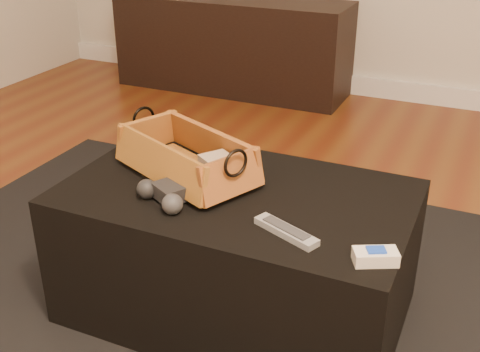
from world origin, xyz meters
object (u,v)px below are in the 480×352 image
at_px(tv_remote, 178,166).
at_px(wicker_basket, 187,159).
at_px(game_controller, 163,195).
at_px(silver_remote, 286,231).
at_px(media_cabinet, 233,45).
at_px(ottoman, 237,252).
at_px(cream_gadget, 375,256).

bearing_deg(tv_remote, wicker_basket, 30.87).
relative_size(tv_remote, wicker_basket, 0.47).
height_order(game_controller, silver_remote, game_controller).
distance_m(media_cabinet, game_controller, 2.39).
xyz_separation_m(wicker_basket, silver_remote, (0.39, -0.20, -0.04)).
height_order(media_cabinet, wicker_basket, wicker_basket).
height_order(ottoman, tv_remote, tv_remote).
distance_m(media_cabinet, cream_gadget, 2.69).
distance_m(ottoman, wicker_basket, 0.32).
bearing_deg(wicker_basket, cream_gadget, -20.22).
relative_size(game_controller, silver_remote, 0.97).
relative_size(media_cabinet, cream_gadget, 12.93).
bearing_deg(media_cabinet, silver_remote, -62.05).
relative_size(silver_remote, cream_gadget, 1.65).
bearing_deg(wicker_basket, ottoman, -10.14).
bearing_deg(wicker_basket, media_cabinet, 111.35).
distance_m(ottoman, game_controller, 0.32).
bearing_deg(silver_remote, ottoman, 142.03).
relative_size(ottoman, game_controller, 5.44).
bearing_deg(ottoman, tv_remote, 172.86).
xyz_separation_m(media_cabinet, wicker_basket, (0.80, -2.05, 0.19)).
bearing_deg(silver_remote, media_cabinet, 117.95).
relative_size(media_cabinet, tv_remote, 6.23).
xyz_separation_m(wicker_basket, cream_gadget, (0.62, -0.23, -0.04)).
height_order(tv_remote, silver_remote, tv_remote).
height_order(media_cabinet, game_controller, media_cabinet).
bearing_deg(game_controller, wicker_basket, 98.60).
distance_m(silver_remote, cream_gadget, 0.24).
bearing_deg(silver_remote, game_controller, 178.18).
distance_m(game_controller, cream_gadget, 0.60).
bearing_deg(cream_gadget, media_cabinet, 122.02).
relative_size(media_cabinet, game_controller, 8.09).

